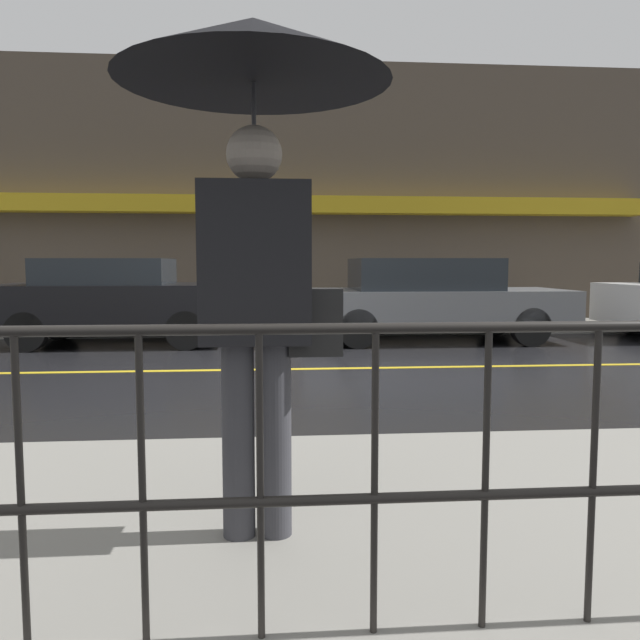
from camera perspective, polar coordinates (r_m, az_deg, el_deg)
ground_plane at (r=8.15m, az=-6.26°, el=-4.55°), size 80.00×80.00×0.00m
sidewalk_near at (r=3.33m, az=-8.56°, el=-18.00°), size 28.00×2.65×0.14m
sidewalk_far at (r=12.68m, az=-5.74°, el=-0.73°), size 28.00×1.86×0.14m
lane_marking at (r=8.15m, az=-6.26°, el=-4.53°), size 25.20×0.12×0.01m
building_storefront at (r=13.74m, az=-5.78°, el=11.20°), size 28.00×0.85×5.66m
railing_foreground at (r=2.07m, az=-10.82°, el=-11.15°), size 12.00×0.04×1.05m
pedestrian at (r=2.82m, az=-5.97°, el=17.26°), size 1.19×1.19×2.28m
car_black at (r=11.10m, az=-18.15°, el=1.72°), size 3.95×1.79×1.46m
car_grey at (r=11.16m, az=9.98°, el=1.90°), size 4.66×1.88×1.46m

